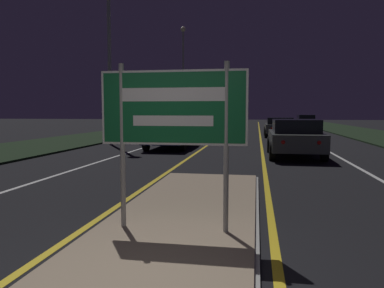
# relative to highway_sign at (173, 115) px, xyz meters

# --- Properties ---
(median_island) EXTENTS (2.34, 9.33, 0.10)m
(median_island) POSITION_rel_highway_sign_xyz_m (0.00, 0.00, -1.63)
(median_island) COLOR #999993
(median_island) RESTS_ON ground_plane
(verge_left) EXTENTS (5.00, 100.00, 0.08)m
(verge_left) POSITION_rel_highway_sign_xyz_m (-9.50, 18.35, -1.64)
(verge_left) COLOR black
(verge_left) RESTS_ON ground_plane
(centre_line_yellow_left) EXTENTS (0.12, 70.00, 0.01)m
(centre_line_yellow_left) POSITION_rel_highway_sign_xyz_m (-1.36, 23.35, -1.67)
(centre_line_yellow_left) COLOR gold
(centre_line_yellow_left) RESTS_ON ground_plane
(centre_line_yellow_right) EXTENTS (0.12, 70.00, 0.01)m
(centre_line_yellow_right) POSITION_rel_highway_sign_xyz_m (1.36, 23.35, -1.67)
(centre_line_yellow_right) COLOR gold
(centre_line_yellow_right) RESTS_ON ground_plane
(lane_line_white_left) EXTENTS (0.12, 70.00, 0.01)m
(lane_line_white_left) POSITION_rel_highway_sign_xyz_m (-4.20, 23.35, -1.67)
(lane_line_white_left) COLOR silver
(lane_line_white_left) RESTS_ON ground_plane
(lane_line_white_right) EXTENTS (0.12, 70.00, 0.01)m
(lane_line_white_right) POSITION_rel_highway_sign_xyz_m (4.20, 23.35, -1.67)
(lane_line_white_right) COLOR silver
(lane_line_white_right) RESTS_ON ground_plane
(edge_line_white_left) EXTENTS (0.10, 70.00, 0.01)m
(edge_line_white_left) POSITION_rel_highway_sign_xyz_m (-7.20, 23.35, -1.67)
(edge_line_white_left) COLOR silver
(edge_line_white_left) RESTS_ON ground_plane
(edge_line_white_right) EXTENTS (0.10, 70.00, 0.01)m
(edge_line_white_right) POSITION_rel_highway_sign_xyz_m (7.20, 23.35, -1.67)
(edge_line_white_right) COLOR silver
(edge_line_white_right) RESTS_ON ground_plane
(highway_sign) EXTENTS (2.00, 0.07, 2.27)m
(highway_sign) POSITION_rel_highway_sign_xyz_m (0.00, 0.00, 0.00)
(highway_sign) COLOR #9E9E99
(highway_sign) RESTS_ON median_island
(streetlight_left_near) EXTENTS (0.53, 0.53, 9.74)m
(streetlight_left_near) POSITION_rel_highway_sign_xyz_m (-6.33, 13.41, 4.57)
(streetlight_left_near) COLOR #9E9E99
(streetlight_left_near) RESTS_ON ground_plane
(streetlight_left_far) EXTENTS (0.50, 0.50, 10.17)m
(streetlight_left_far) POSITION_rel_highway_sign_xyz_m (-6.27, 32.47, 4.66)
(streetlight_left_far) COLOR #9E9E99
(streetlight_left_far) RESTS_ON ground_plane
(car_receding_0) EXTENTS (1.97, 4.33, 1.43)m
(car_receding_0) POSITION_rel_highway_sign_xyz_m (2.54, 9.71, -0.92)
(car_receding_0) COLOR #4C514C
(car_receding_0) RESTS_ON ground_plane
(car_receding_1) EXTENTS (2.01, 4.17, 1.33)m
(car_receding_1) POSITION_rel_highway_sign_xyz_m (2.63, 21.23, -0.96)
(car_receding_1) COLOR #4C514C
(car_receding_1) RESTS_ON ground_plane
(car_receding_2) EXTENTS (1.87, 4.36, 1.41)m
(car_receding_2) POSITION_rel_highway_sign_xyz_m (5.96, 34.31, -0.93)
(car_receding_2) COLOR black
(car_receding_2) RESTS_ON ground_plane
(car_approaching_0) EXTENTS (1.88, 4.69, 1.51)m
(car_approaching_0) POSITION_rel_highway_sign_xyz_m (-2.85, 12.41, -0.89)
(car_approaching_0) COLOR navy
(car_approaching_0) RESTS_ON ground_plane
(car_approaching_1) EXTENTS (1.85, 4.27, 1.35)m
(car_approaching_1) POSITION_rel_highway_sign_xyz_m (-5.78, 20.79, -0.96)
(car_approaching_1) COLOR #4C514C
(car_approaching_1) RESTS_ON ground_plane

